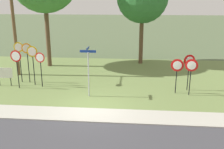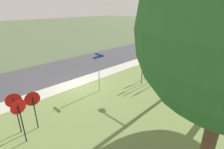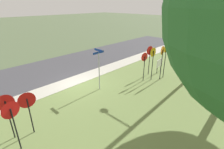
# 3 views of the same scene
# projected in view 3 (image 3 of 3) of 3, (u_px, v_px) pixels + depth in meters

# --- Properties ---
(ground_plane) EXTENTS (160.00, 160.00, 0.00)m
(ground_plane) POSITION_uv_depth(u_px,v_px,m) (80.00, 84.00, 13.36)
(ground_plane) COLOR #4C5B3D
(road_asphalt) EXTENTS (44.00, 6.40, 0.01)m
(road_asphalt) POSITION_uv_depth(u_px,v_px,m) (50.00, 69.00, 16.41)
(road_asphalt) COLOR #3D3D42
(road_asphalt) RESTS_ON ground_plane
(sidewalk_strip) EXTENTS (44.00, 1.60, 0.06)m
(sidewalk_strip) POSITION_uv_depth(u_px,v_px,m) (74.00, 81.00, 13.86)
(sidewalk_strip) COLOR #ADAA9E
(sidewalk_strip) RESTS_ON ground_plane
(grass_median) EXTENTS (44.00, 12.00, 0.04)m
(grass_median) POSITION_uv_depth(u_px,v_px,m) (144.00, 116.00, 9.53)
(grass_median) COLOR olive
(grass_median) RESTS_ON ground_plane
(stop_sign_near_left) EXTENTS (0.75, 0.13, 2.56)m
(stop_sign_near_left) POSITION_uv_depth(u_px,v_px,m) (150.00, 54.00, 14.41)
(stop_sign_near_left) COLOR black
(stop_sign_near_left) RESTS_ON grass_median
(stop_sign_near_right) EXTENTS (0.69, 0.13, 2.79)m
(stop_sign_near_right) POSITION_uv_depth(u_px,v_px,m) (162.00, 56.00, 13.40)
(stop_sign_near_right) COLOR black
(stop_sign_near_right) RESTS_ON grass_median
(stop_sign_far_left) EXTENTS (0.74, 0.10, 2.70)m
(stop_sign_far_left) POSITION_uv_depth(u_px,v_px,m) (153.00, 57.00, 13.35)
(stop_sign_far_left) COLOR black
(stop_sign_far_left) RESTS_ON grass_median
(stop_sign_far_center) EXTENTS (0.66, 0.14, 2.35)m
(stop_sign_far_center) POSITION_uv_depth(u_px,v_px,m) (144.00, 61.00, 13.25)
(stop_sign_far_center) COLOR black
(stop_sign_far_center) RESTS_ON grass_median
(stop_sign_far_right) EXTENTS (0.68, 0.10, 2.86)m
(stop_sign_far_right) POSITION_uv_depth(u_px,v_px,m) (165.00, 54.00, 13.76)
(stop_sign_far_right) COLOR black
(stop_sign_far_right) RESTS_ON grass_median
(yield_sign_near_left) EXTENTS (0.75, 0.17, 2.29)m
(yield_sign_near_left) POSITION_uv_depth(u_px,v_px,m) (6.00, 107.00, 7.38)
(yield_sign_near_left) COLOR black
(yield_sign_near_left) RESTS_ON grass_median
(yield_sign_near_right) EXTENTS (0.77, 0.15, 2.20)m
(yield_sign_near_right) POSITION_uv_depth(u_px,v_px,m) (28.00, 104.00, 7.74)
(yield_sign_near_right) COLOR black
(yield_sign_near_right) RESTS_ON grass_median
(yield_sign_far_left) EXTENTS (0.73, 0.17, 2.36)m
(yield_sign_far_left) POSITION_uv_depth(u_px,v_px,m) (12.00, 115.00, 6.74)
(yield_sign_far_left) COLOR black
(yield_sign_far_left) RESTS_ON grass_median
(street_name_post) EXTENTS (0.96, 0.82, 3.02)m
(street_name_post) POSITION_uv_depth(u_px,v_px,m) (99.00, 66.00, 11.84)
(street_name_post) COLOR #9EA0A8
(street_name_post) RESTS_ON grass_median
(utility_pole) EXTENTS (2.10, 2.51, 8.80)m
(utility_pole) POSITION_uv_depth(u_px,v_px,m) (197.00, 20.00, 12.36)
(utility_pole) COLOR brown
(utility_pole) RESTS_ON grass_median
(notice_board) EXTENTS (1.10, 0.13, 1.25)m
(notice_board) POSITION_uv_depth(u_px,v_px,m) (159.00, 63.00, 15.30)
(notice_board) COLOR black
(notice_board) RESTS_ON grass_median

